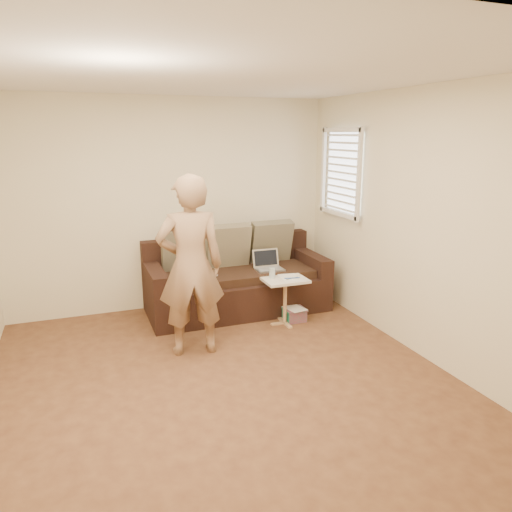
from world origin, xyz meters
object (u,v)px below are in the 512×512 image
at_px(side_table, 285,301).
at_px(striped_box, 294,314).
at_px(laptop_silver, 270,270).
at_px(person, 191,266).
at_px(sofa, 237,277).
at_px(drinking_glass, 272,273).
at_px(laptop_white, 201,277).

bearing_deg(side_table, striped_box, 19.01).
bearing_deg(laptop_silver, striped_box, -70.82).
bearing_deg(person, sofa, -123.55).
xyz_separation_m(laptop_silver, striped_box, (0.14, -0.43, -0.44)).
xyz_separation_m(drinking_glass, striped_box, (0.27, -0.04, -0.53)).
relative_size(sofa, drinking_glass, 18.33).
distance_m(person, drinking_glass, 1.18).
bearing_deg(sofa, laptop_white, -166.95).
height_order(drinking_glass, striped_box, drinking_glass).
relative_size(laptop_white, person, 0.18).
bearing_deg(side_table, sofa, 120.95).
xyz_separation_m(person, side_table, (1.18, 0.35, -0.63)).
height_order(sofa, striped_box, sofa).
bearing_deg(person, side_table, -157.54).
distance_m(laptop_silver, striped_box, 0.63).
height_order(laptop_silver, person, person).
distance_m(laptop_white, striped_box, 1.19).
height_order(sofa, side_table, sofa).
bearing_deg(striped_box, person, -163.08).
relative_size(person, drinking_glass, 15.07).
distance_m(laptop_white, drinking_glass, 0.85).
xyz_separation_m(laptop_white, striped_box, (1.01, -0.46, -0.44)).
xyz_separation_m(sofa, laptop_white, (-0.49, -0.11, 0.10)).
bearing_deg(laptop_white, side_table, -53.06).
relative_size(sofa, striped_box, 8.81).
bearing_deg(laptop_silver, sofa, 160.33).
xyz_separation_m(sofa, drinking_glass, (0.25, -0.53, 0.18)).
bearing_deg(sofa, side_table, -59.05).
relative_size(sofa, person, 1.22).
bearing_deg(laptop_silver, side_table, -89.42).
height_order(person, side_table, person).
relative_size(laptop_white, drinking_glass, 2.76).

